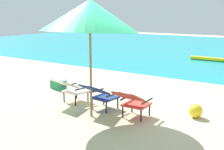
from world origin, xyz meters
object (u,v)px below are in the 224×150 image
lounge_chair_right (133,101)px  beach_ball (196,111)px  cooler_box (58,83)px  lounge_chair_left (70,88)px  swim_buoy (207,59)px  lounge_chair_center (100,94)px  beach_umbrella_center (90,16)px

lounge_chair_right → beach_ball: size_ratio=2.95×
cooler_box → lounge_chair_left: bearing=-34.6°
lounge_chair_right → cooler_box: size_ratio=1.68×
swim_buoy → lounge_chair_center: bearing=-89.5°
lounge_chair_center → lounge_chair_right: same height
swim_buoy → beach_umbrella_center: (0.13, -9.01, 2.08)m
swim_buoy → beach_umbrella_center: size_ratio=0.63×
swim_buoy → beach_ball: beach_ball is taller
lounge_chair_left → beach_ball: bearing=14.2°
beach_umbrella_center → cooler_box: size_ratio=4.83×
swim_buoy → lounge_chair_center: size_ratio=1.74×
lounge_chair_right → lounge_chair_center: bearing=176.6°
beach_umbrella_center → swim_buoy: bearing=90.9°
beach_ball → beach_umbrella_center: bearing=-148.2°
lounge_chair_center → beach_umbrella_center: 1.82m
lounge_chair_center → lounge_chair_right: bearing=-3.4°
beach_umbrella_center → beach_ball: (1.93, 1.20, -2.03)m
lounge_chair_left → lounge_chair_center: size_ratio=1.02×
lounge_chair_center → beach_umbrella_center: (0.06, -0.41, 1.77)m
beach_umbrella_center → lounge_chair_left: bearing=155.7°
swim_buoy → lounge_chair_left: bearing=-95.8°
swim_buoy → lounge_chair_left: 8.61m
beach_ball → lounge_chair_center: bearing=-158.4°
lounge_chair_center → lounge_chair_right: size_ratio=1.03×
beach_umbrella_center → cooler_box: 3.33m
lounge_chair_left → cooler_box: bearing=145.4°
beach_ball → cooler_box: bearing=178.1°
lounge_chair_center → beach_ball: 2.16m
beach_umbrella_center → beach_ball: beach_umbrella_center is taller
swim_buoy → beach_umbrella_center: beach_umbrella_center is taller
swim_buoy → lounge_chair_left: (-0.87, -8.56, 0.31)m
lounge_chair_left → lounge_chair_center: same height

